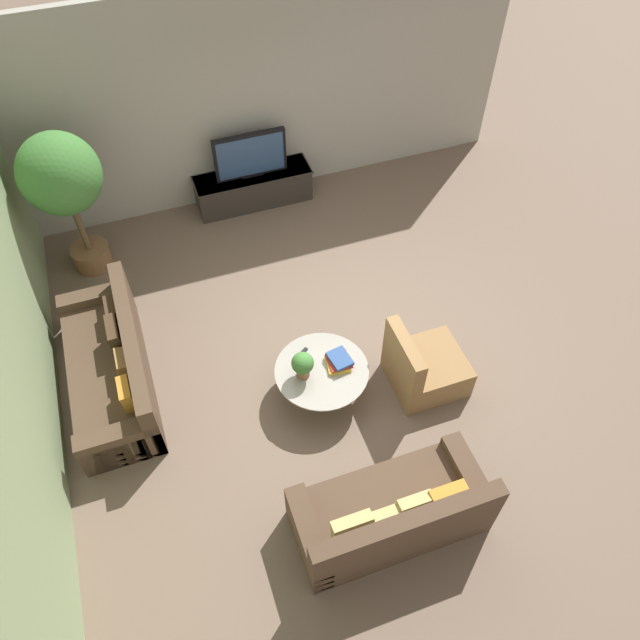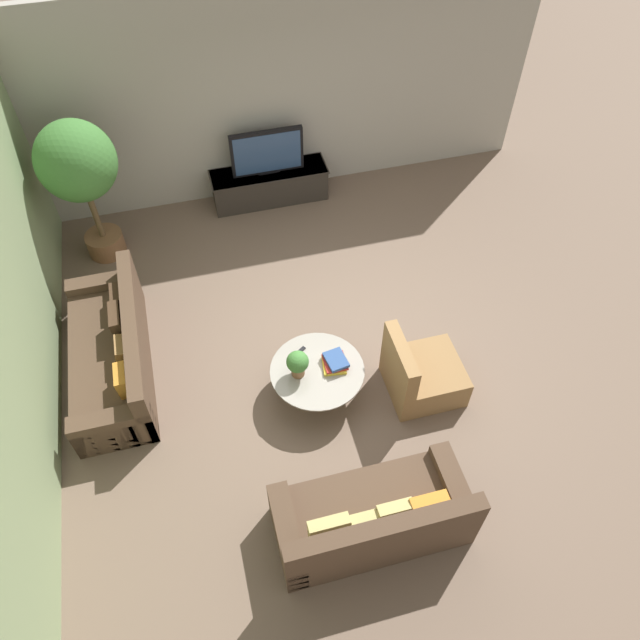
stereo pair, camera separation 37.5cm
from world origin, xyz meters
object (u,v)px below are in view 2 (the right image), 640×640
Objects in this scene: couch_by_wall at (114,354)px; couch_near_entry at (373,519)px; potted_palm_tall at (79,168)px; television at (267,152)px; media_console at (270,185)px; potted_plant_tabletop at (298,363)px; armchair_wicker at (420,374)px; coffee_table at (317,376)px.

couch_near_entry is (2.27, -2.59, 0.00)m from couch_by_wall.
television is at bearing 12.46° from potted_palm_tall.
media_console is 0.56m from television.
television is 3.54m from couch_by_wall.
potted_palm_tall is (-2.39, -0.53, 1.13)m from media_console.
couch_near_entry is 5.31m from potted_palm_tall.
potted_palm_tall is 5.79× the size of potted_plant_tabletop.
armchair_wicker is 2.50× the size of potted_plant_tabletop.
couch_near_entry is (-0.08, -5.18, -0.53)m from television.
media_console is 3.51m from potted_plant_tabletop.
potted_palm_tall is at bearing 126.95° from coffee_table.
coffee_table is 2.35m from couch_by_wall.
media_console is at bearing 12.49° from potted_palm_tall.
television is 1.19× the size of armchair_wicker.
potted_palm_tall is at bearing -178.85° from couch_by_wall.
armchair_wicker reaches higher than potted_plant_tabletop.
coffee_table is (-0.18, -3.47, -0.53)m from television.
potted_plant_tabletop is at bearing -79.68° from couch_near_entry.
armchair_wicker is at bearing -43.81° from potted_palm_tall.
couch_by_wall is (-2.17, 0.88, -0.00)m from coffee_table.
couch_near_entry is at bearing -79.68° from potted_plant_tabletop.
coffee_table is 0.57× the size of couch_near_entry.
television reaches higher than media_console.
media_console is 3.50m from couch_by_wall.
television is 3.89m from armchair_wicker.
television is at bearing 137.70° from couch_by_wall.
couch_by_wall is (-2.35, -2.59, 0.03)m from media_console.
potted_palm_tall reaches higher than media_console.
couch_by_wall is 6.32× the size of potted_plant_tabletop.
coffee_table is 1.21× the size of armchair_wicker.
television reaches higher than armchair_wicker.
potted_palm_tall is (-2.21, 2.94, 1.10)m from coffee_table.
couch_by_wall reaches higher than potted_plant_tabletop.
potted_plant_tabletop is (-0.40, -3.47, -0.21)m from television.
armchair_wicker is 4.76m from potted_palm_tall.
couch_by_wall is (-2.35, -2.59, -0.53)m from television.
potted_palm_tall reaches higher than potted_plant_tabletop.
television is 5.21m from couch_near_entry.
television reaches higher than couch_near_entry.
couch_by_wall is 3.45m from couch_near_entry.
television is 0.47× the size of couch_by_wall.
coffee_table is 0.48× the size of couch_by_wall.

